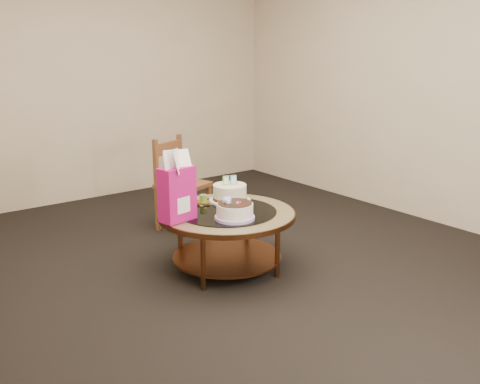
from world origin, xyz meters
TOP-DOWN VIEW (x-y plane):
  - ground at (0.00, 0.00)m, footprint 5.00×5.00m
  - room_walls at (0.00, 0.00)m, footprint 4.52×5.02m
  - coffee_table at (0.00, -0.00)m, footprint 1.02×1.02m
  - decorated_cake at (-0.07, -0.19)m, footprint 0.28×0.28m
  - cream_cake at (0.17, 0.20)m, footprint 0.33×0.33m
  - gift_bag at (-0.40, 0.03)m, footprint 0.26×0.21m
  - pillar_candle at (-0.04, 0.25)m, footprint 0.11×0.11m
  - dining_chair at (0.21, 1.02)m, footprint 0.50×0.50m

SIDE VIEW (x-z plane):
  - ground at x=0.00m, z-range 0.00..0.00m
  - coffee_table at x=0.00m, z-range 0.15..0.61m
  - dining_chair at x=0.21m, z-range 0.01..0.85m
  - pillar_candle at x=-0.04m, z-range 0.44..0.53m
  - decorated_cake at x=-0.07m, z-range 0.43..0.59m
  - cream_cake at x=0.17m, z-range 0.42..0.63m
  - gift_bag at x=-0.40m, z-range 0.46..0.95m
  - room_walls at x=0.00m, z-range 0.24..2.85m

